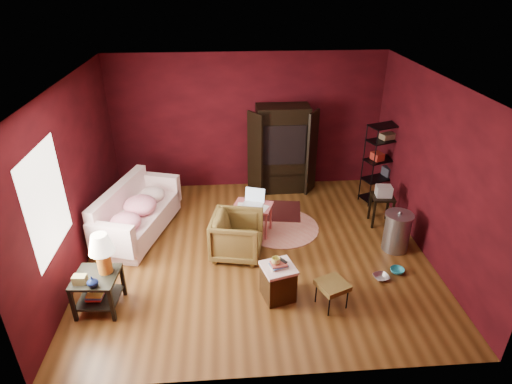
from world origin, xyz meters
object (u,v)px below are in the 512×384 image
at_px(armchair, 237,234).
at_px(wire_shelving, 384,159).
at_px(hamper, 278,281).
at_px(side_table, 99,265).
at_px(laptop_desk, 253,208).
at_px(tv_armoire, 282,148).
at_px(sofa, 138,216).

distance_m(armchair, wire_shelving, 3.43).
bearing_deg(hamper, side_table, 179.57).
distance_m(armchair, laptop_desk, 0.72).
xyz_separation_m(laptop_desk, tv_armoire, (0.71, 1.64, 0.45)).
bearing_deg(side_table, laptop_desk, 38.10).
bearing_deg(armchair, side_table, 130.83).
height_order(hamper, tv_armoire, tv_armoire).
relative_size(side_table, hamper, 1.85).
height_order(sofa, wire_shelving, wire_shelving).
distance_m(hamper, wire_shelving, 3.71).
bearing_deg(sofa, side_table, -171.66).
distance_m(sofa, laptop_desk, 2.01).
distance_m(armchair, tv_armoire, 2.56).
relative_size(laptop_desk, tv_armoire, 0.44).
bearing_deg(wire_shelving, laptop_desk, -178.51).
relative_size(hamper, wire_shelving, 0.38).
bearing_deg(armchair, hamper, -142.00).
bearing_deg(sofa, laptop_desk, -78.99).
xyz_separation_m(sofa, armchair, (1.71, -0.74, 0.04)).
height_order(armchair, wire_shelving, wire_shelving).
distance_m(laptop_desk, wire_shelving, 2.87).
relative_size(side_table, wire_shelving, 0.71).
distance_m(sofa, armchair, 1.86).
height_order(laptop_desk, wire_shelving, wire_shelving).
bearing_deg(laptop_desk, hamper, -63.36).
distance_m(side_table, wire_shelving, 5.55).
relative_size(sofa, tv_armoire, 1.01).
height_order(armchair, tv_armoire, tv_armoire).
relative_size(laptop_desk, wire_shelving, 0.50).
relative_size(sofa, hamper, 2.99).
bearing_deg(side_table, wire_shelving, 29.63).
distance_m(hamper, laptop_desk, 1.75).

